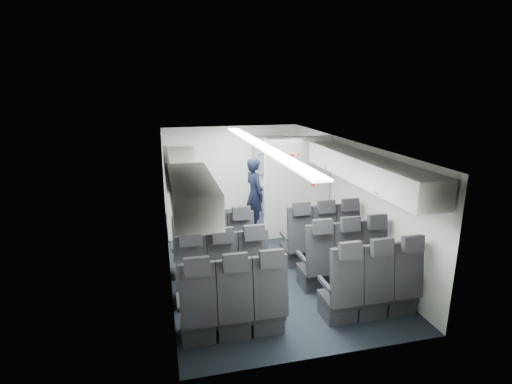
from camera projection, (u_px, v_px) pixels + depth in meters
name	position (u px, v px, depth m)	size (l,w,h in m)	color
cabin_shell	(261.00, 199.00, 7.30)	(3.41, 6.01, 2.16)	black
seat_row_front	(269.00, 247.00, 6.99)	(3.33, 0.56, 1.24)	black
seat_row_mid	(284.00, 269.00, 6.15)	(3.33, 0.56, 1.24)	black
seat_row_rear	(305.00, 299.00, 5.30)	(3.33, 0.56, 1.24)	black
overhead_bin_left_rear	(192.00, 193.00, 4.91)	(0.53, 1.80, 0.40)	silver
overhead_bin_left_front_open	(180.00, 173.00, 6.57)	(0.64, 1.70, 0.72)	#9E9E93
overhead_bin_right_rear	(394.00, 181.00, 5.55)	(0.53, 1.80, 0.40)	silver
overhead_bin_right_front	(340.00, 158.00, 7.19)	(0.53, 1.70, 0.40)	silver
bulkhead_partition	(297.00, 188.00, 8.29)	(1.40, 0.15, 2.13)	silver
galley_unit	(271.00, 174.00, 10.11)	(0.85, 0.52, 1.90)	#939399
boarding_door	(168.00, 192.00, 8.42)	(0.12, 1.27, 1.86)	silver
flight_attendant	(254.00, 194.00, 8.74)	(0.60, 0.39, 1.63)	black
carry_on_bag	(187.00, 172.00, 6.43)	(0.38, 0.26, 0.23)	black
papers	(264.00, 183.00, 8.67)	(0.18, 0.02, 0.13)	white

